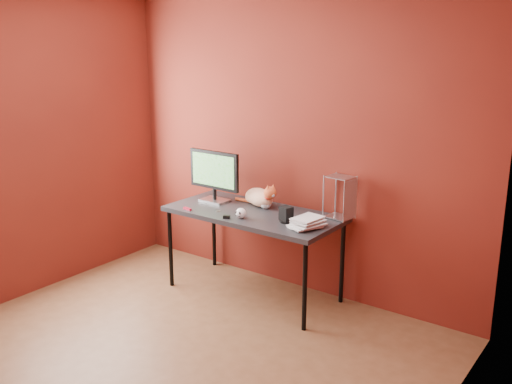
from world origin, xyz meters
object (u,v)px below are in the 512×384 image
Objects in this scene: desk at (253,217)px; speaker at (286,215)px; cat at (260,197)px; skull_mug at (241,213)px; monitor at (214,174)px; book_stack at (302,166)px.

speaker reaches higher than desk.
skull_mug is (0.08, -0.38, -0.04)m from cat.
desk is 3.08× the size of cat.
desk is 2.82× the size of monitor.
speaker is 0.13× the size of book_stack.
desk is at bearing -49.64° from cat.
skull_mug is at bearing -143.60° from speaker.
cat is at bearing 166.28° from speaker.
book_stack reaches higher than monitor.
speaker is (0.44, -0.25, -0.02)m from cat.
monitor is at bearing 173.07° from book_stack.
monitor is 1.01m from book_stack.
speaker is (0.35, 0.13, 0.02)m from skull_mug.
cat is 0.73m from book_stack.
skull_mug reaches higher than desk.
monitor is 4.17× the size of speaker.
monitor is 6.08× the size of skull_mug.
skull_mug is (0.03, -0.21, 0.09)m from desk.
monitor is at bearing 155.72° from skull_mug.
book_stack is (0.48, 0.14, 0.43)m from skull_mug.
speaker is at bearing -7.69° from cat.
book_stack is (0.51, -0.07, 0.53)m from desk.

